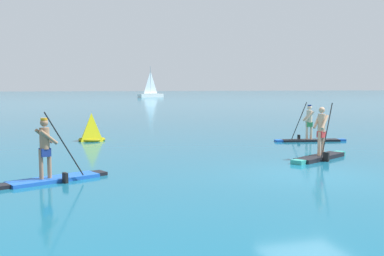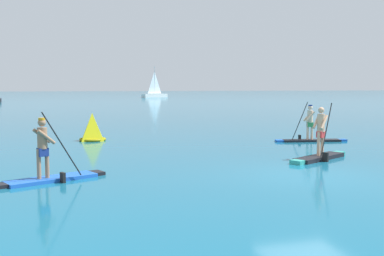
# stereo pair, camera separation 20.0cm
# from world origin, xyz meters

# --- Properties ---
(ground) EXTENTS (440.00, 440.00, 0.00)m
(ground) POSITION_xyz_m (0.00, 0.00, 0.00)
(ground) COLOR #145B7A
(paddleboarder_near_left) EXTENTS (2.95, 1.70, 1.96)m
(paddleboarder_near_left) POSITION_xyz_m (-7.22, 0.95, 0.38)
(paddleboarder_near_left) COLOR blue
(paddleboarder_near_left) RESTS_ON ground
(paddleboarder_mid_center) EXTENTS (2.93, 1.93, 2.00)m
(paddleboarder_mid_center) POSITION_xyz_m (1.78, 2.38, 0.37)
(paddleboarder_mid_center) COLOR black
(paddleboarder_mid_center) RESTS_ON ground
(paddleboarder_far_right) EXTENTS (3.37, 1.04, 1.86)m
(paddleboarder_far_right) POSITION_xyz_m (4.13, 7.25, 0.40)
(paddleboarder_far_right) COLOR black
(paddleboarder_far_right) RESTS_ON ground
(race_marker_buoy) EXTENTS (1.44, 1.44, 1.31)m
(race_marker_buoy) POSITION_xyz_m (-5.58, 10.24, 0.58)
(race_marker_buoy) COLOR yellow
(race_marker_buoy) RESTS_ON ground
(sailboat_right_horizon) EXTENTS (6.15, 4.01, 6.87)m
(sailboat_right_horizon) POSITION_xyz_m (12.43, 91.30, 0.80)
(sailboat_right_horizon) COLOR white
(sailboat_right_horizon) RESTS_ON ground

